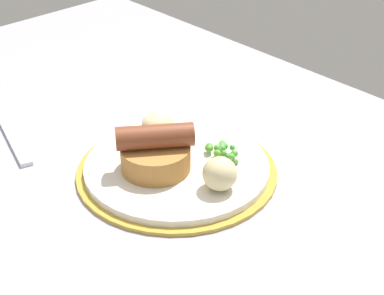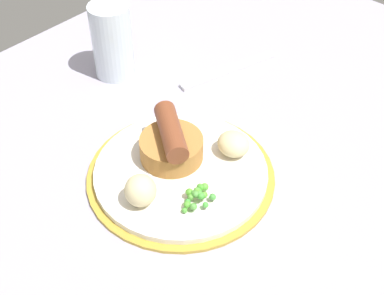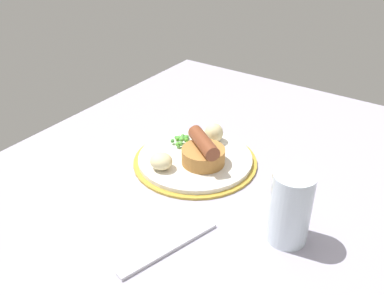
{
  "view_description": "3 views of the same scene",
  "coord_description": "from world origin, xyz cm",
  "px_view_note": "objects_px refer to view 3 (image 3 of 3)",
  "views": [
    {
      "loc": [
        56.04,
        -40.38,
        47.95
      ],
      "look_at": [
        7.58,
        4.56,
        7.17
      ],
      "focal_mm": 60.0,
      "sensor_mm": 36.0,
      "label": 1
    },
    {
      "loc": [
        41.08,
        37.74,
        55.25
      ],
      "look_at": [
        4.04,
        3.98,
        7.39
      ],
      "focal_mm": 50.0,
      "sensor_mm": 36.0,
      "label": 2
    },
    {
      "loc": [
        -54.61,
        -37.03,
        50.75
      ],
      "look_at": [
        4.63,
        3.55,
        7.14
      ],
      "focal_mm": 40.0,
      "sensor_mm": 36.0,
      "label": 3
    }
  ],
  "objects_px": {
    "potato_chunk_2": "(214,133)",
    "drinking_glass": "(290,208)",
    "dinner_plate": "(195,160)",
    "pea_pile": "(181,140)",
    "sausage_pudding": "(203,152)",
    "fork": "(169,248)",
    "potato_chunk_0": "(161,161)"
  },
  "relations": [
    {
      "from": "potato_chunk_2",
      "to": "drinking_glass",
      "type": "distance_m",
      "value": 0.3
    },
    {
      "from": "dinner_plate",
      "to": "pea_pile",
      "type": "xyz_separation_m",
      "value": [
        0.02,
        0.05,
        0.02
      ]
    },
    {
      "from": "sausage_pudding",
      "to": "potato_chunk_2",
      "type": "height_order",
      "value": "sausage_pudding"
    },
    {
      "from": "potato_chunk_2",
      "to": "fork",
      "type": "bearing_deg",
      "value": -160.44
    },
    {
      "from": "sausage_pudding",
      "to": "potato_chunk_0",
      "type": "relative_size",
      "value": 2.07
    },
    {
      "from": "potato_chunk_2",
      "to": "dinner_plate",
      "type": "bearing_deg",
      "value": -178.56
    },
    {
      "from": "dinner_plate",
      "to": "potato_chunk_0",
      "type": "bearing_deg",
      "value": 156.84
    },
    {
      "from": "dinner_plate",
      "to": "fork",
      "type": "xyz_separation_m",
      "value": [
        -0.23,
        -0.1,
        -0.0
      ]
    },
    {
      "from": "pea_pile",
      "to": "fork",
      "type": "distance_m",
      "value": 0.3
    },
    {
      "from": "potato_chunk_2",
      "to": "drinking_glass",
      "type": "bearing_deg",
      "value": -125.4
    },
    {
      "from": "sausage_pudding",
      "to": "drinking_glass",
      "type": "xyz_separation_m",
      "value": [
        -0.09,
        -0.22,
        0.02
      ]
    },
    {
      "from": "sausage_pudding",
      "to": "drinking_glass",
      "type": "bearing_deg",
      "value": -167.62
    },
    {
      "from": "dinner_plate",
      "to": "drinking_glass",
      "type": "distance_m",
      "value": 0.27
    },
    {
      "from": "sausage_pudding",
      "to": "potato_chunk_0",
      "type": "bearing_deg",
      "value": 82.91
    },
    {
      "from": "dinner_plate",
      "to": "pea_pile",
      "type": "bearing_deg",
      "value": 64.62
    },
    {
      "from": "sausage_pudding",
      "to": "potato_chunk_0",
      "type": "height_order",
      "value": "sausage_pudding"
    },
    {
      "from": "dinner_plate",
      "to": "drinking_glass",
      "type": "xyz_separation_m",
      "value": [
        -0.1,
        -0.24,
        0.06
      ]
    },
    {
      "from": "fork",
      "to": "potato_chunk_0",
      "type": "bearing_deg",
      "value": 57.29
    },
    {
      "from": "dinner_plate",
      "to": "potato_chunk_0",
      "type": "xyz_separation_m",
      "value": [
        -0.07,
        0.03,
        0.02
      ]
    },
    {
      "from": "dinner_plate",
      "to": "potato_chunk_0",
      "type": "distance_m",
      "value": 0.08
    },
    {
      "from": "drinking_glass",
      "to": "potato_chunk_2",
      "type": "bearing_deg",
      "value": 54.6
    },
    {
      "from": "pea_pile",
      "to": "potato_chunk_2",
      "type": "relative_size",
      "value": 1.24
    },
    {
      "from": "dinner_plate",
      "to": "potato_chunk_2",
      "type": "distance_m",
      "value": 0.08
    },
    {
      "from": "dinner_plate",
      "to": "drinking_glass",
      "type": "height_order",
      "value": "drinking_glass"
    },
    {
      "from": "dinner_plate",
      "to": "pea_pile",
      "type": "distance_m",
      "value": 0.06
    },
    {
      "from": "pea_pile",
      "to": "potato_chunk_0",
      "type": "bearing_deg",
      "value": -167.16
    },
    {
      "from": "dinner_plate",
      "to": "pea_pile",
      "type": "height_order",
      "value": "pea_pile"
    },
    {
      "from": "pea_pile",
      "to": "potato_chunk_0",
      "type": "xyz_separation_m",
      "value": [
        -0.1,
        -0.02,
        0.01
      ]
    },
    {
      "from": "dinner_plate",
      "to": "potato_chunk_2",
      "type": "xyz_separation_m",
      "value": [
        0.07,
        0.0,
        0.03
      ]
    },
    {
      "from": "sausage_pudding",
      "to": "pea_pile",
      "type": "xyz_separation_m",
      "value": [
        0.03,
        0.08,
        -0.01
      ]
    },
    {
      "from": "sausage_pudding",
      "to": "drinking_glass",
      "type": "relative_size",
      "value": 0.76
    },
    {
      "from": "sausage_pudding",
      "to": "pea_pile",
      "type": "bearing_deg",
      "value": 11.31
    }
  ]
}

